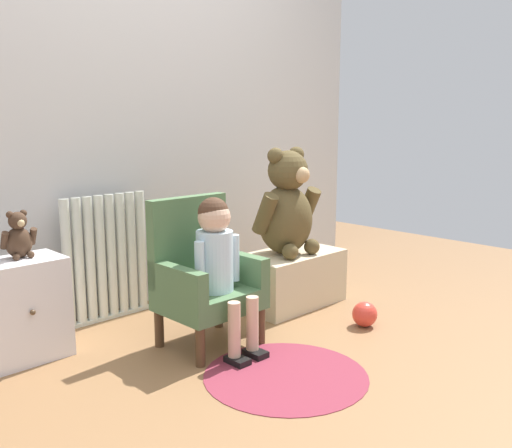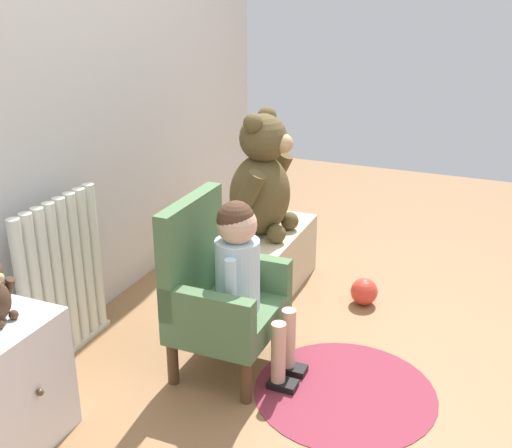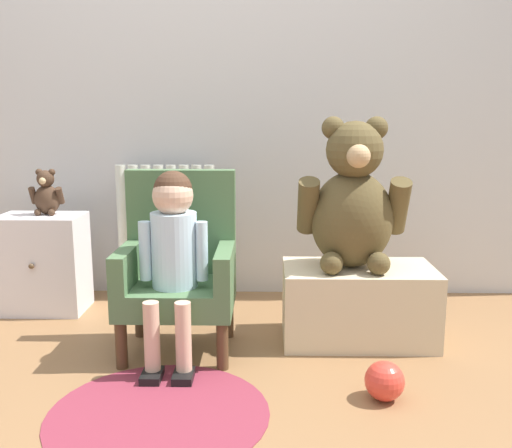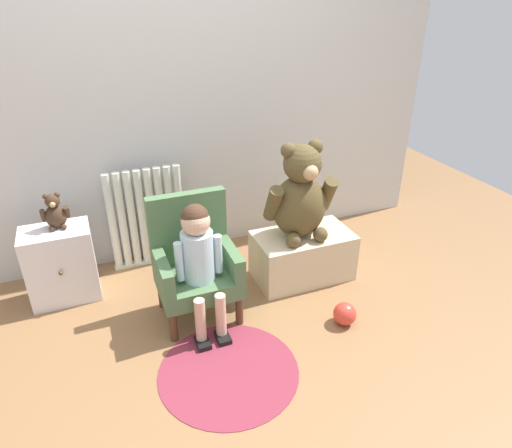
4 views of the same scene
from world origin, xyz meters
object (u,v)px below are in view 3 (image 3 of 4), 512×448
Objects in this scene: child_figure at (173,240)px; child_armchair at (179,267)px; small_teddy_bear at (47,194)px; radiator at (167,233)px; low_bench at (358,304)px; small_dresser at (43,263)px; floor_rug at (159,413)px; toy_ball at (385,381)px; large_teddy_bear at (353,203)px.

child_armchair is at bearing 90.00° from child_figure.
child_armchair is at bearing -33.25° from small_teddy_bear.
low_bench is (0.87, -0.53, -0.18)m from radiator.
radiator is 1.47× the size of small_dresser.
radiator is 0.59m from small_dresser.
small_dresser is at bearing 127.07° from floor_rug.
floor_rug is 5.34× the size of toy_ball.
toy_ball is (0.73, -0.42, -0.26)m from child_armchair.
small_dresser reaches higher than low_bench.
radiator is 1.03m from low_bench.
small_teddy_bear is at bearing 125.23° from floor_rug.
child_armchair is at bearing -75.84° from radiator.
radiator reaches higher than floor_rug.
floor_rug is (0.68, -0.97, -0.55)m from small_teddy_bear.
toy_ball is (0.73, -0.31, -0.40)m from child_figure.
toy_ball is at bearing -88.87° from low_bench.
small_dresser is 0.66× the size of floor_rug.
child_armchair reaches higher than small_dresser.
child_figure is at bearing -90.00° from child_armchair.
radiator is 0.94× the size of child_figure.
toy_ball is at bearing -49.58° from radiator.
small_teddy_bear is at bearing 140.58° from child_figure.
child_figure reaches higher than low_bench.
large_teddy_bear is at bearing 7.75° from child_armchair.
child_figure is 0.80m from low_bench.
child_figure is (0.16, -0.73, 0.13)m from radiator.
radiator is at bearing 18.67° from small_teddy_bear.
floor_rug is (0.71, -0.94, -0.22)m from small_dresser.
floor_rug is (0.01, -0.53, -0.32)m from child_armchair.
small_teddy_bear reaches higher than toy_ball.
small_dresser reaches higher than toy_ball.
toy_ball is at bearing -85.06° from large_teddy_bear.
small_teddy_bear is 1.71m from toy_ball.
large_teddy_bear reaches higher than floor_rug.
child_figure is at bearing 91.45° from floor_rug.
small_teddy_bear is (-0.52, -0.17, 0.22)m from radiator.
floor_rug is at bearing -52.93° from small_dresser.
small_teddy_bear is at bearing 148.40° from toy_ball.
large_teddy_bear reaches higher than small_teddy_bear.
child_armchair is 0.83m from small_teddy_bear.
radiator is 1.20m from floor_rug.
floor_rug is (0.01, -0.41, -0.46)m from child_figure.
low_bench is at bearing 91.13° from toy_ball.
radiator is 1.39m from toy_ball.
large_teddy_bear is (1.38, -0.32, 0.34)m from small_dresser.
low_bench is (0.72, 0.09, -0.17)m from child_armchair.
small_teddy_bear is at bearing 165.77° from low_bench.
small_dresser is at bearing 149.36° from child_armchair.
toy_ball is (1.43, -0.83, -0.16)m from small_dresser.
radiator is 0.97× the size of floor_rug.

